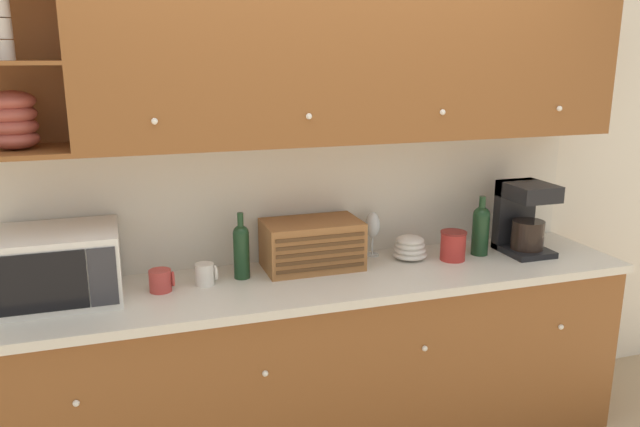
% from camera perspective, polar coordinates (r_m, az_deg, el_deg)
% --- Properties ---
extents(ground_plane, '(24.00, 24.00, 0.00)m').
position_cam_1_polar(ground_plane, '(3.57, -1.09, -17.89)').
color(ground_plane, tan).
extents(wall_back, '(5.33, 0.06, 2.60)m').
position_cam_1_polar(wall_back, '(3.10, -1.37, 3.16)').
color(wall_back, silver).
rests_on(wall_back, ground_plane).
extents(counter_unit, '(2.95, 0.63, 0.91)m').
position_cam_1_polar(counter_unit, '(3.09, 0.53, -13.58)').
color(counter_unit, brown).
rests_on(counter_unit, ground_plane).
extents(backsplash_panel, '(2.93, 0.01, 0.61)m').
position_cam_1_polar(backsplash_panel, '(3.09, -1.16, 1.44)').
color(backsplash_panel, silver).
rests_on(backsplash_panel, counter_unit).
extents(upper_cabinets, '(2.93, 0.39, 0.74)m').
position_cam_1_polar(upper_cabinets, '(2.89, 2.92, 13.96)').
color(upper_cabinets, brown).
rests_on(upper_cabinets, backsplash_panel).
extents(microwave, '(0.48, 0.41, 0.30)m').
position_cam_1_polar(microwave, '(2.80, -22.72, -4.40)').
color(microwave, silver).
rests_on(microwave, counter_unit).
extents(mug_blue_second, '(0.11, 0.10, 0.10)m').
position_cam_1_polar(mug_blue_second, '(2.79, -14.33, -5.96)').
color(mug_blue_second, '#B73D38').
rests_on(mug_blue_second, counter_unit).
extents(mug, '(0.10, 0.08, 0.10)m').
position_cam_1_polar(mug, '(2.83, -10.43, -5.47)').
color(mug, silver).
rests_on(mug, counter_unit).
extents(wine_bottle, '(0.07, 0.07, 0.31)m').
position_cam_1_polar(wine_bottle, '(2.86, -7.21, -3.22)').
color(wine_bottle, '#19381E').
rests_on(wine_bottle, counter_unit).
extents(bread_box, '(0.46, 0.28, 0.23)m').
position_cam_1_polar(bread_box, '(2.98, -0.74, -2.84)').
color(bread_box, '#996033').
rests_on(bread_box, counter_unit).
extents(wine_glass, '(0.07, 0.07, 0.23)m').
position_cam_1_polar(wine_glass, '(3.15, 4.85, -1.16)').
color(wine_glass, silver).
rests_on(wine_glass, counter_unit).
extents(bowl_stack_on_counter, '(0.17, 0.17, 0.12)m').
position_cam_1_polar(bowl_stack_on_counter, '(3.15, 8.22, -3.15)').
color(bowl_stack_on_counter, silver).
rests_on(bowl_stack_on_counter, counter_unit).
extents(storage_canister, '(0.13, 0.13, 0.15)m').
position_cam_1_polar(storage_canister, '(3.17, 12.07, -2.89)').
color(storage_canister, '#B22D28').
rests_on(storage_canister, counter_unit).
extents(second_wine_bottle, '(0.09, 0.09, 0.31)m').
position_cam_1_polar(second_wine_bottle, '(3.27, 14.48, -1.31)').
color(second_wine_bottle, '#19381E').
rests_on(second_wine_bottle, counter_unit).
extents(coffee_maker, '(0.22, 0.27, 0.37)m').
position_cam_1_polar(coffee_maker, '(3.36, 18.08, -0.26)').
color(coffee_maker, black).
rests_on(coffee_maker, counter_unit).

